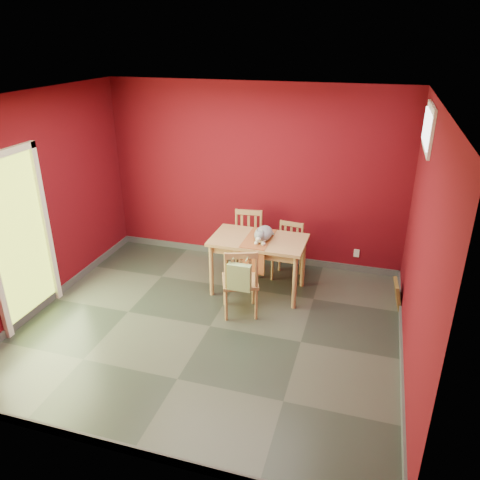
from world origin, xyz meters
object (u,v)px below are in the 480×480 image
(chair_near, at_px, (240,281))
(cat, at_px, (263,231))
(tote_bag, at_px, (239,277))
(dining_table, at_px, (258,245))
(picture_frame, at_px, (397,294))
(chair_far_right, at_px, (288,250))
(chair_far_left, at_px, (247,242))

(chair_near, bearing_deg, cat, 78.19)
(tote_bag, xyz_separation_m, cat, (0.08, 0.84, 0.26))
(tote_bag, bearing_deg, chair_near, 103.35)
(dining_table, distance_m, tote_bag, 0.85)
(dining_table, xyz_separation_m, picture_frame, (1.85, 0.14, -0.52))
(chair_near, relative_size, picture_frame, 2.64)
(chair_far_right, bearing_deg, chair_far_left, 179.19)
(cat, height_order, picture_frame, cat)
(chair_near, height_order, picture_frame, chair_near)
(chair_far_left, distance_m, chair_near, 1.20)
(dining_table, relative_size, chair_far_right, 1.55)
(cat, bearing_deg, picture_frame, 26.26)
(chair_far_right, bearing_deg, picture_frame, -14.29)
(cat, bearing_deg, chair_far_right, 87.28)
(chair_far_right, height_order, cat, cat)
(chair_far_right, bearing_deg, cat, -114.42)
(chair_near, bearing_deg, dining_table, 84.19)
(chair_far_left, distance_m, picture_frame, 2.22)
(dining_table, bearing_deg, chair_far_left, 119.91)
(dining_table, xyz_separation_m, chair_far_right, (0.31, 0.53, -0.27))
(chair_far_right, height_order, tote_bag, tote_bag)
(picture_frame, bearing_deg, chair_far_right, 165.71)
(tote_bag, relative_size, picture_frame, 1.14)
(chair_near, xyz_separation_m, picture_frame, (1.92, 0.77, -0.30))
(chair_far_left, bearing_deg, dining_table, -60.09)
(chair_far_left, bearing_deg, tote_bag, -78.01)
(tote_bag, xyz_separation_m, picture_frame, (1.86, 0.99, -0.47))
(chair_far_right, xyz_separation_m, cat, (-0.24, -0.53, 0.49))
(chair_near, xyz_separation_m, tote_bag, (0.05, -0.21, 0.17))
(tote_bag, bearing_deg, cat, 84.50)
(tote_bag, bearing_deg, chair_far_right, 76.77)
(dining_table, bearing_deg, picture_frame, 4.20)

